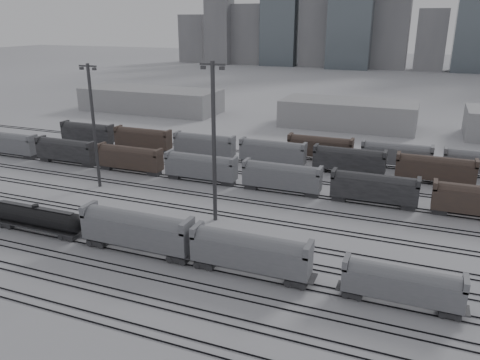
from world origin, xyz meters
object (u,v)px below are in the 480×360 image
at_px(hopper_car_b, 250,251).
at_px(hopper_car_c, 402,283).
at_px(tank_car_b, 37,217).
at_px(light_mast_c, 214,140).
at_px(hopper_car_a, 137,229).

relative_size(hopper_car_b, hopper_car_c, 1.17).
distance_m(hopper_car_b, hopper_car_c, 18.38).
distance_m(tank_car_b, hopper_car_b, 34.97).
bearing_deg(light_mast_c, hopper_car_c, -25.73).
height_order(hopper_car_a, light_mast_c, light_mast_c).
bearing_deg(hopper_car_b, hopper_car_c, 0.00).
relative_size(hopper_car_c, light_mast_c, 0.52).
height_order(hopper_car_b, light_mast_c, light_mast_c).
xyz_separation_m(tank_car_b, hopper_car_c, (53.33, 0.00, 0.45)).
xyz_separation_m(hopper_car_a, hopper_car_b, (16.87, -0.00, -0.22)).
bearing_deg(hopper_car_b, tank_car_b, 180.00).
xyz_separation_m(tank_car_b, hopper_car_a, (18.09, 0.00, 1.18)).
height_order(tank_car_b, light_mast_c, light_mast_c).
xyz_separation_m(hopper_car_b, hopper_car_c, (18.37, 0.00, -0.51)).
bearing_deg(hopper_car_c, hopper_car_a, 180.00).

